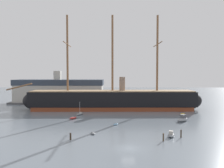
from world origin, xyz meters
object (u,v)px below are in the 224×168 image
Objects in this scene: motorboat_foreground_right at (171,135)px; dinghy_far_right at (188,107)px; dinghy_foreground_left at (93,133)px; mooring_piling_nearest at (163,137)px; dinghy_mid_left at (73,118)px; mooring_piling_right_pair at (181,134)px; dockside_warehouse_left at (60,91)px; dinghy_near_centre at (116,124)px; tall_ship at (112,100)px; dinghy_far_left at (58,106)px; seagull_in_flight at (105,83)px; mooring_piling_left_pair at (70,136)px; dinghy_alongside_stern at (183,114)px; sailboat_alongside_bow at (80,114)px; motorboat_mid_right at (183,119)px.

dinghy_far_right is at bearing 67.87° from motorboat_foreground_right.
mooring_piling_nearest reaches higher than dinghy_foreground_left.
dinghy_foreground_left is 19.52m from dinghy_mid_left.
mooring_piling_right_pair is (4.50, 2.78, 0.05)m from mooring_piling_nearest.
dinghy_near_centre is at bearing -60.00° from dockside_warehouse_left.
tall_ship is 41.33× the size of dinghy_far_left.
tall_ship is 22.16× the size of motorboat_foreground_right.
seagull_in_flight is (-3.39, 5.84, 11.30)m from dinghy_near_centre.
tall_ship is 52.43× the size of mooring_piling_left_pair.
dinghy_alongside_stern is (10.93, 27.94, -0.25)m from motorboat_foreground_right.
sailboat_alongside_bow is at bearing -178.00° from dinghy_alongside_stern.
dinghy_far_right is 63.16m from mooring_piling_left_pair.
dinghy_foreground_left is at bearing -129.67° from dinghy_far_right.
dinghy_near_centre is at bearing 55.73° from mooring_piling_left_pair.
motorboat_foreground_right is 2.17m from mooring_piling_right_pair.
mooring_piling_right_pair reaches higher than dinghy_far_left.
dinghy_alongside_stern is at bearing 73.26° from motorboat_mid_right.
mooring_piling_nearest is at bearing -18.70° from dinghy_foreground_left.
dinghy_far_right is (7.57, 17.57, 0.03)m from dinghy_alongside_stern.
mooring_piling_left_pair is at bearing 178.21° from mooring_piling_nearest.
sailboat_alongside_bow reaches higher than dinghy_far_left.
dinghy_far_right is 1.36× the size of mooring_piling_right_pair.
mooring_piling_left_pair is (3.74, -22.35, 0.43)m from dinghy_mid_left.
dinghy_alongside_stern is 1.11× the size of dinghy_far_left.
motorboat_foreground_right is 0.07× the size of dockside_warehouse_left.
sailboat_alongside_bow reaches higher than motorboat_mid_right.
mooring_piling_nearest is 1.11× the size of mooring_piling_left_pair.
dinghy_near_centre reaches higher than dinghy_far_left.
dockside_warehouse_left is (-15.35, 32.66, 5.33)m from sailboat_alongside_bow.
seagull_in_flight is at bearing 82.69° from dinghy_foreground_left.
tall_ship is at bearing 45.63° from sailboat_alongside_bow.
dinghy_far_left is at bearing 107.31° from mooring_piling_left_pair.
mooring_piling_right_pair is at bearing -39.81° from dinghy_near_centre.
dinghy_far_right is at bearing 39.51° from seagull_in_flight.
dinghy_mid_left is at bearing -70.29° from dockside_warehouse_left.
motorboat_mid_right is at bearing -34.01° from dinghy_far_left.
dinghy_near_centre is at bearing 123.87° from mooring_piling_nearest.
motorboat_mid_right reaches higher than mooring_piling_left_pair.
motorboat_mid_right reaches higher than dinghy_foreground_left.
tall_ship is at bearing 78.41° from mooring_piling_left_pair.
motorboat_mid_right is 12.04m from dinghy_alongside_stern.
motorboat_mid_right is 0.10× the size of dockside_warehouse_left.
tall_ship is 36.68m from dinghy_foreground_left.
mooring_piling_nearest is at bearing -148.25° from mooring_piling_right_pair.
dinghy_foreground_left is 6.31m from mooring_piling_left_pair.
motorboat_mid_right is 2.75× the size of mooring_piling_right_pair.
motorboat_foreground_right reaches higher than dinghy_foreground_left.
seagull_in_flight is at bearing -60.01° from dockside_warehouse_left.
dinghy_far_left is 0.04× the size of dockside_warehouse_left.
dinghy_near_centre is 28.65m from dinghy_alongside_stern.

